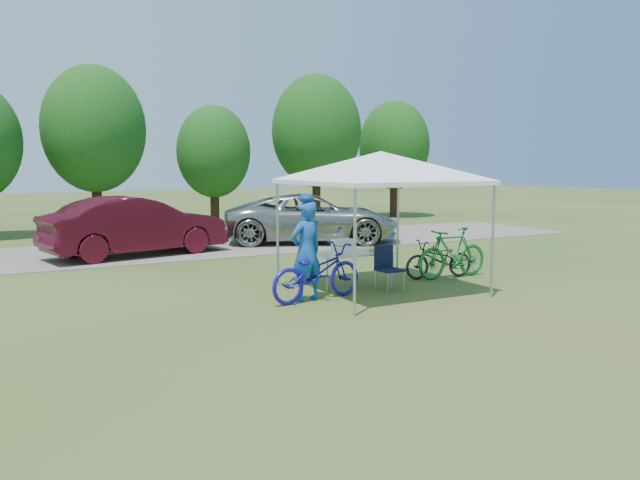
# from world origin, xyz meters

# --- Properties ---
(ground) EXTENTS (100.00, 100.00, 0.00)m
(ground) POSITION_xyz_m (0.00, 0.00, 0.00)
(ground) COLOR #2D5119
(ground) RESTS_ON ground
(gravel_strip) EXTENTS (24.00, 5.00, 0.02)m
(gravel_strip) POSITION_xyz_m (0.00, 8.00, 0.01)
(gravel_strip) COLOR gray
(gravel_strip) RESTS_ON ground
(canopy) EXTENTS (4.53, 4.53, 3.00)m
(canopy) POSITION_xyz_m (0.00, 0.00, 2.65)
(canopy) COLOR #A5A5AA
(canopy) RESTS_ON ground
(treeline) EXTENTS (24.89, 4.28, 6.30)m
(treeline) POSITION_xyz_m (-0.29, 14.05, 3.53)
(treeline) COLOR #382314
(treeline) RESTS_ON ground
(folding_table) EXTENTS (1.65, 0.69, 0.68)m
(folding_table) POSITION_xyz_m (-0.15, 0.73, 0.64)
(folding_table) COLOR white
(folding_table) RESTS_ON ground
(folding_chair) EXTENTS (0.48, 0.49, 0.88)m
(folding_chair) POSITION_xyz_m (0.19, 0.02, 0.52)
(folding_chair) COLOR black
(folding_chair) RESTS_ON ground
(cooler) EXTENTS (0.41, 0.28, 0.30)m
(cooler) POSITION_xyz_m (-0.41, 0.73, 0.83)
(cooler) COLOR white
(cooler) RESTS_ON folding_table
(ice_cream_cup) EXTENTS (0.09, 0.09, 0.07)m
(ice_cream_cup) POSITION_xyz_m (0.26, 0.68, 0.71)
(ice_cream_cup) COLOR gold
(ice_cream_cup) RESTS_ON folding_table
(cyclist) EXTENTS (0.74, 0.56, 1.83)m
(cyclist) POSITION_xyz_m (-1.65, -0.07, 0.92)
(cyclist) COLOR #154FB1
(cyclist) RESTS_ON ground
(bike_blue) EXTENTS (2.06, 1.02, 1.04)m
(bike_blue) POSITION_xyz_m (-1.47, -0.13, 0.52)
(bike_blue) COLOR #1D13A8
(bike_blue) RESTS_ON ground
(bike_green) EXTENTS (1.85, 0.54, 1.11)m
(bike_green) POSITION_xyz_m (2.21, 0.44, 0.56)
(bike_green) COLOR #176A2A
(bike_green) RESTS_ON ground
(bike_dark) EXTENTS (1.68, 0.79, 0.85)m
(bike_dark) POSITION_xyz_m (1.94, 0.55, 0.42)
(bike_dark) COLOR black
(bike_dark) RESTS_ON ground
(minivan) EXTENTS (6.05, 4.61, 1.53)m
(minivan) POSITION_xyz_m (2.43, 7.43, 0.78)
(minivan) COLOR #A7A5A2
(minivan) RESTS_ON gravel_strip
(sedan) EXTENTS (5.09, 2.66, 1.60)m
(sedan) POSITION_xyz_m (-3.14, 7.14, 0.82)
(sedan) COLOR #4E0D1C
(sedan) RESTS_ON gravel_strip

